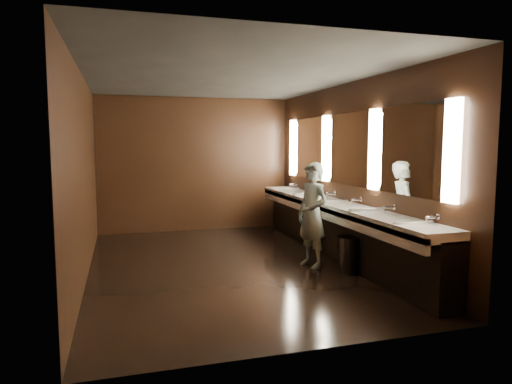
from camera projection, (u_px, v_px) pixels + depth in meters
floor at (228, 265)px, 6.90m from camera, size 6.00×6.00×0.00m
ceiling at (227, 77)px, 6.61m from camera, size 4.00×6.00×0.02m
wall_back at (195, 164)px, 9.61m from camera, size 4.00×0.02×2.80m
wall_front at (307, 194)px, 3.89m from camera, size 4.00×0.02×2.80m
wall_left at (84, 176)px, 6.18m from camera, size 0.02×6.00×2.80m
wall_right at (349, 171)px, 7.32m from camera, size 0.02×6.00×2.80m
sink_counter at (336, 227)px, 7.36m from camera, size 0.55×5.40×1.01m
mirror_band at (348, 149)px, 7.28m from camera, size 0.06×5.03×1.15m
person at (312, 215)px, 6.76m from camera, size 0.52×0.65×1.56m
trash_bin at (349, 255)px, 6.50m from camera, size 0.36×0.36×0.52m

